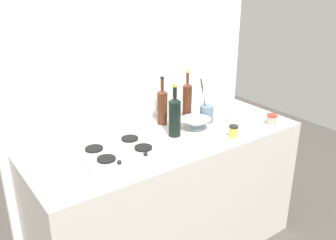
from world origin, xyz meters
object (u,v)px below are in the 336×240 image
stovetop_hob (119,150)px  wine_bottle_leftmost (174,116)px  butter_dish (198,142)px  mixing_bowl (196,124)px  utensil_crock (207,113)px  wine_bottle_mid_right (187,101)px  wine_bottle_mid_left (162,106)px  condiment_jar_rear (233,131)px  condiment_jar_front (272,119)px  plate_stack (242,118)px

stovetop_hob → wine_bottle_leftmost: wine_bottle_leftmost is taller
stovetop_hob → butter_dish: size_ratio=3.18×
mixing_bowl → utensil_crock: bearing=23.4°
mixing_bowl → utensil_crock: 0.16m
wine_bottle_mid_right → wine_bottle_mid_left: bearing=167.3°
condiment_jar_rear → wine_bottle_mid_left: bearing=118.3°
butter_dish → condiment_jar_rear: bearing=-3.0°
wine_bottle_leftmost → wine_bottle_mid_left: (0.05, 0.21, -0.01)m
mixing_bowl → butter_dish: size_ratio=1.33×
stovetop_hob → condiment_jar_rear: condiment_jar_rear is taller
condiment_jar_front → condiment_jar_rear: size_ratio=0.94×
stovetop_hob → utensil_crock: size_ratio=1.52×
plate_stack → utensil_crock: size_ratio=0.70×
wine_bottle_mid_right → wine_bottle_leftmost: bearing=-144.9°
plate_stack → wine_bottle_mid_left: wine_bottle_mid_left is taller
wine_bottle_leftmost → stovetop_hob: bearing=-178.5°
plate_stack → condiment_jar_front: bearing=-53.2°
wine_bottle_leftmost → utensil_crock: wine_bottle_leftmost is taller
wine_bottle_mid_right → stovetop_hob: bearing=-164.8°
stovetop_hob → condiment_jar_front: bearing=-12.5°
wine_bottle_mid_left → utensil_crock: size_ratio=1.06×
stovetop_hob → wine_bottle_mid_right: 0.68m
plate_stack → condiment_jar_rear: size_ratio=2.82×
wine_bottle_mid_right → butter_dish: 0.46m
wine_bottle_mid_left → utensil_crock: (0.27, -0.15, -0.07)m
wine_bottle_leftmost → condiment_jar_front: bearing=-20.7°
plate_stack → utensil_crock: (-0.21, 0.14, 0.04)m
wine_bottle_leftmost → wine_bottle_mid_left: wine_bottle_leftmost is taller
plate_stack → wine_bottle_mid_right: bearing=140.3°
plate_stack → wine_bottle_leftmost: 0.55m
wine_bottle_mid_left → utensil_crock: 0.32m
condiment_jar_front → wine_bottle_mid_right: bearing=135.7°
plate_stack → wine_bottle_mid_right: wine_bottle_mid_right is taller
plate_stack → wine_bottle_leftmost: size_ratio=0.64×
condiment_jar_front → wine_bottle_leftmost: bearing=159.3°
stovetop_hob → utensil_crock: 0.74m
wine_bottle_mid_right → butter_dish: bearing=-119.5°
wine_bottle_mid_left → mixing_bowl: 0.26m
wine_bottle_leftmost → plate_stack: bearing=-8.9°
wine_bottle_mid_right → butter_dish: wine_bottle_mid_right is taller
stovetop_hob → plate_stack: bearing=-4.4°
wine_bottle_leftmost → wine_bottle_mid_left: bearing=76.2°
stovetop_hob → wine_bottle_mid_right: wine_bottle_mid_right is taller
plate_stack → mixing_bowl: 0.37m
stovetop_hob → wine_bottle_leftmost: 0.43m
stovetop_hob → condiment_jar_front: size_ratio=6.52×
mixing_bowl → condiment_jar_rear: 0.26m
butter_dish → condiment_jar_rear: 0.28m
condiment_jar_front → plate_stack: bearing=126.8°
butter_dish → utensil_crock: bearing=42.3°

